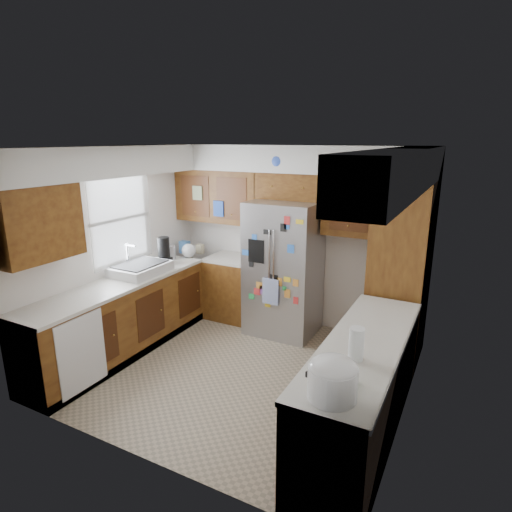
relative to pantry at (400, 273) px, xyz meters
The scene contains 12 objects.
floor 2.17m from the pantry, 142.52° to the right, with size 3.60×3.60×0.00m, color tan.
room_shell 1.94m from the pantry, 153.92° to the right, with size 3.64×3.24×2.52m.
left_counter_run 3.14m from the pantry, 158.56° to the right, with size 1.36×3.20×0.92m.
right_counter_run 1.75m from the pantry, 90.00° to the right, with size 0.63×2.25×0.92m.
pantry is the anchor object (origin of this frame).
fridge 1.51m from the pantry, behind, with size 0.90×0.79×1.80m.
bridge_cabinet 1.77m from the pantry, 169.43° to the left, with size 0.96×0.34×0.35m, color #48230E.
fridge_top_items 1.92m from the pantry, behind, with size 0.68×0.30×0.30m.
sink_assembly 3.18m from the pantry, 160.64° to the right, with size 0.52×0.70×0.37m.
left_counter_clutter 3.01m from the pantry, behind, with size 0.37×0.88×0.38m.
rice_cooker 2.53m from the pantry, 90.01° to the right, with size 0.34×0.33×0.29m.
paper_towel 1.95m from the pantry, 89.82° to the right, with size 0.12×0.12×0.26m, color white.
Camera 1 is at (2.21, -3.82, 2.58)m, focal length 30.00 mm.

